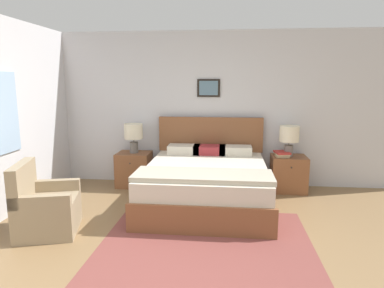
{
  "coord_description": "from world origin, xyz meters",
  "views": [
    {
      "loc": [
        0.52,
        -2.8,
        1.77
      ],
      "look_at": [
        0.03,
        1.66,
        0.95
      ],
      "focal_mm": 32.0,
      "sensor_mm": 36.0,
      "label": 1
    }
  ],
  "objects": [
    {
      "name": "book_hardcover_middle",
      "position": [
        1.38,
        2.69,
        0.62
      ],
      "size": [
        0.23,
        0.27,
        0.03
      ],
      "rotation": [
        0.0,
        0.0,
        0.1
      ],
      "color": "beige",
      "rests_on": "book_thick_bottom"
    },
    {
      "name": "armchair",
      "position": [
        -1.63,
        0.83,
        0.29
      ],
      "size": [
        0.81,
        0.85,
        0.85
      ],
      "rotation": [
        0.0,
        0.0,
        -1.3
      ],
      "color": "#998466",
      "rests_on": "ground_plane"
    },
    {
      "name": "nightstand_by_door",
      "position": [
        1.5,
        2.74,
        0.29
      ],
      "size": [
        0.55,
        0.49,
        0.58
      ],
      "color": "brown",
      "rests_on": "ground_plane"
    },
    {
      "name": "table_lamp_by_door",
      "position": [
        1.48,
        2.73,
        0.91
      ],
      "size": [
        0.31,
        0.31,
        0.5
      ],
      "color": "slate",
      "rests_on": "nightstand_by_door"
    },
    {
      "name": "book_novel_upper",
      "position": [
        1.38,
        2.69,
        0.65
      ],
      "size": [
        0.26,
        0.31,
        0.03
      ],
      "rotation": [
        0.0,
        0.0,
        0.18
      ],
      "color": "#B7332D",
      "rests_on": "book_hardcover_middle"
    },
    {
      "name": "wall_left",
      "position": [
        -2.39,
        1.49,
        1.3
      ],
      "size": [
        0.08,
        5.42,
        2.6
      ],
      "color": "silver",
      "rests_on": "ground_plane"
    },
    {
      "name": "book_thick_bottom",
      "position": [
        1.38,
        2.69,
        0.59
      ],
      "size": [
        0.21,
        0.22,
        0.03
      ],
      "rotation": [
        0.0,
        0.0,
        0.07
      ],
      "color": "beige",
      "rests_on": "nightstand_by_door"
    },
    {
      "name": "area_rug_main",
      "position": [
        0.29,
        0.72,
        0.0
      ],
      "size": [
        2.33,
        1.99,
        0.01
      ],
      "color": "brown",
      "rests_on": "ground_plane"
    },
    {
      "name": "ground_plane",
      "position": [
        0.0,
        0.0,
        0.0
      ],
      "size": [
        16.0,
        16.0,
        0.0
      ],
      "primitive_type": "plane",
      "color": "olive"
    },
    {
      "name": "wall_back",
      "position": [
        0.0,
        3.05,
        1.3
      ],
      "size": [
        7.12,
        0.09,
        2.6
      ],
      "color": "silver",
      "rests_on": "ground_plane"
    },
    {
      "name": "table_lamp_near_window",
      "position": [
        -1.07,
        2.73,
        0.91
      ],
      "size": [
        0.31,
        0.31,
        0.5
      ],
      "color": "slate",
      "rests_on": "nightstand_near_window"
    },
    {
      "name": "nightstand_near_window",
      "position": [
        -1.08,
        2.74,
        0.29
      ],
      "size": [
        0.55,
        0.49,
        0.58
      ],
      "color": "brown",
      "rests_on": "ground_plane"
    },
    {
      "name": "bed",
      "position": [
        0.21,
        1.95,
        0.33
      ],
      "size": [
        1.76,
        2.07,
        1.18
      ],
      "color": "brown",
      "rests_on": "ground_plane"
    }
  ]
}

